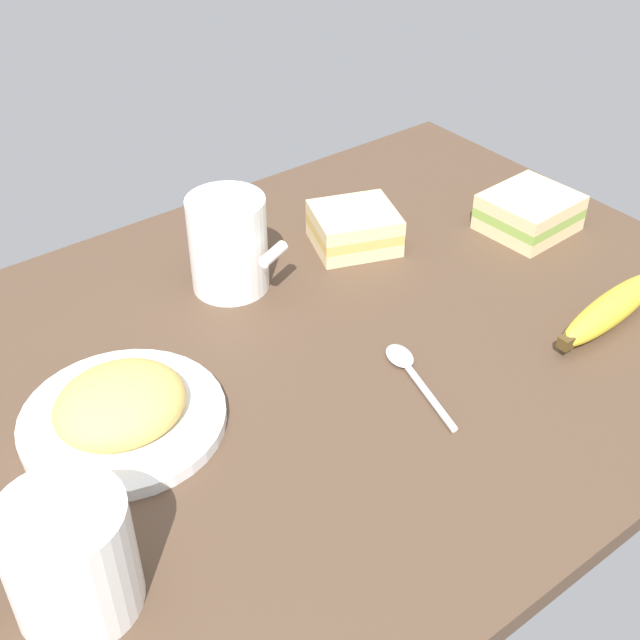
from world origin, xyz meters
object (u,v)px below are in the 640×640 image
(coffee_mug_milky, at_px, (228,243))
(spoon, at_px, (411,371))
(plate_of_food, at_px, (121,410))
(sandwich_side, at_px, (529,212))
(banana, at_px, (611,309))
(coffee_mug_black, at_px, (69,556))
(sandwich_main, at_px, (354,228))

(coffee_mug_milky, xyz_separation_m, spoon, (-0.05, 0.23, -0.05))
(plate_of_food, relative_size, sandwich_side, 1.73)
(plate_of_food, relative_size, banana, 1.04)
(coffee_mug_milky, bearing_deg, spoon, 103.28)
(coffee_mug_milky, distance_m, sandwich_side, 0.36)
(sandwich_side, bearing_deg, coffee_mug_black, 13.20)
(sandwich_main, height_order, sandwich_side, same)
(coffee_mug_milky, xyz_separation_m, sandwich_side, (-0.34, 0.11, -0.03))
(banana, distance_m, spoon, 0.22)
(plate_of_food, relative_size, coffee_mug_black, 1.61)
(banana, bearing_deg, coffee_mug_milky, -47.10)
(coffee_mug_black, bearing_deg, sandwich_main, -151.31)
(sandwich_main, bearing_deg, coffee_mug_milky, -6.05)
(coffee_mug_black, relative_size, sandwich_side, 1.07)
(coffee_mug_milky, distance_m, banana, 0.39)
(coffee_mug_black, xyz_separation_m, banana, (-0.56, 0.02, -0.03))
(coffee_mug_milky, relative_size, sandwich_main, 0.91)
(coffee_mug_black, relative_size, banana, 0.65)
(banana, height_order, spoon, banana)
(plate_of_food, bearing_deg, coffee_mug_black, 53.40)
(sandwich_main, relative_size, banana, 0.67)
(plate_of_food, relative_size, sandwich_main, 1.56)
(coffee_mug_milky, relative_size, spoon, 0.84)
(plate_of_food, bearing_deg, sandwich_side, -179.09)
(sandwich_side, xyz_separation_m, spoon, (0.29, 0.11, -0.02))
(sandwich_side, xyz_separation_m, banana, (0.07, 0.17, -0.01))
(banana, bearing_deg, sandwich_side, -113.39)
(plate_of_food, xyz_separation_m, sandwich_side, (-0.53, -0.01, 0.01))
(sandwich_side, bearing_deg, spoon, 21.17)
(coffee_mug_milky, relative_size, sandwich_side, 1.01)
(sandwich_side, relative_size, spoon, 0.83)
(coffee_mug_black, bearing_deg, sandwich_side, -166.80)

